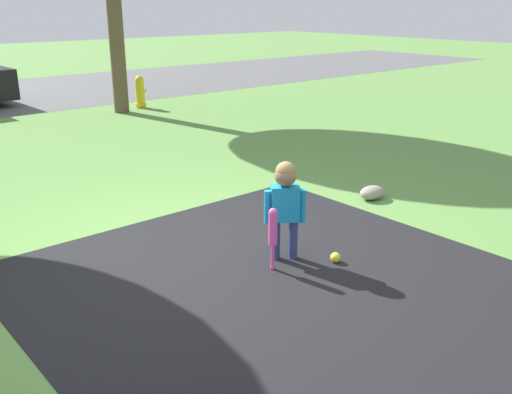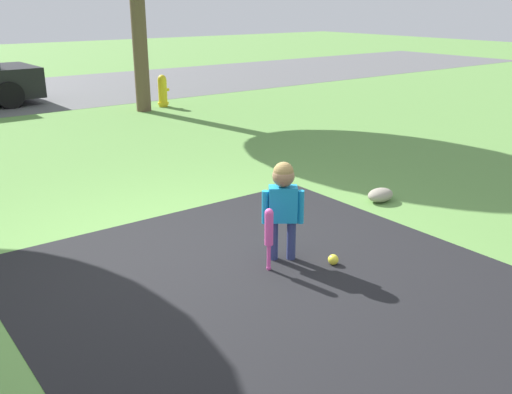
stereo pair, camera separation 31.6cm
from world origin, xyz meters
TOP-DOWN VIEW (x-y plane):
  - ground_plane at (0.00, 0.00)m, footprint 60.00×60.00m
  - driveway_strip at (0.25, -2.50)m, footprint 3.91×7.00m
  - child at (0.65, -0.66)m, footprint 0.32×0.26m
  - baseball_bat at (0.41, -0.76)m, footprint 0.08×0.08m
  - sports_ball at (0.94, -1.03)m, footprint 0.10×0.10m
  - fire_hydrant at (3.60, 7.15)m, footprint 0.28×0.25m
  - edging_rock at (2.59, -0.12)m, footprint 0.35×0.24m

SIDE VIEW (x-z plane):
  - ground_plane at x=0.00m, z-range 0.00..0.00m
  - driveway_strip at x=0.25m, z-range 0.00..0.01m
  - sports_ball at x=0.94m, z-range 0.00..0.10m
  - edging_rock at x=2.59m, z-range 0.00..0.16m
  - fire_hydrant at x=3.60m, z-range -0.01..0.70m
  - baseball_bat at x=0.41m, z-range 0.08..0.66m
  - child at x=0.65m, z-range 0.14..1.06m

